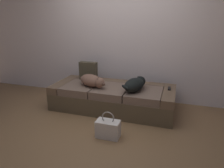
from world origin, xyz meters
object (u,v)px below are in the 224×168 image
at_px(dog_tan, 92,81).
at_px(throw_pillow, 88,71).
at_px(dog_dark, 135,84).
at_px(handbag, 108,129).
at_px(tv_remote, 169,88).
at_px(couch, 113,97).

distance_m(dog_tan, throw_pillow, 0.46).
distance_m(dog_dark, handbag, 0.93).
height_order(dog_tan, tv_remote, dog_tan).
relative_size(tv_remote, handbag, 0.40).
bearing_deg(tv_remote, throw_pillow, 171.81).
xyz_separation_m(couch, tv_remote, (0.95, 0.13, 0.23)).
xyz_separation_m(dog_dark, throw_pillow, (-0.99, 0.36, 0.06)).
xyz_separation_m(dog_tan, dog_dark, (0.75, 0.03, 0.00)).
height_order(dog_dark, handbag, dog_dark).
relative_size(couch, dog_tan, 3.64).
xyz_separation_m(tv_remote, throw_pillow, (-1.52, 0.12, 0.16)).
relative_size(dog_dark, throw_pillow, 1.80).
relative_size(dog_tan, handbag, 1.54).
bearing_deg(throw_pillow, dog_dark, -19.97).
distance_m(couch, dog_dark, 0.54).
distance_m(couch, throw_pillow, 0.73).
distance_m(dog_dark, tv_remote, 0.59).
distance_m(dog_tan, handbag, 1.04).
bearing_deg(dog_dark, throw_pillow, 160.03).
distance_m(tv_remote, throw_pillow, 1.54).
relative_size(dog_tan, throw_pillow, 1.72).
height_order(dog_tan, dog_dark, dog_dark).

